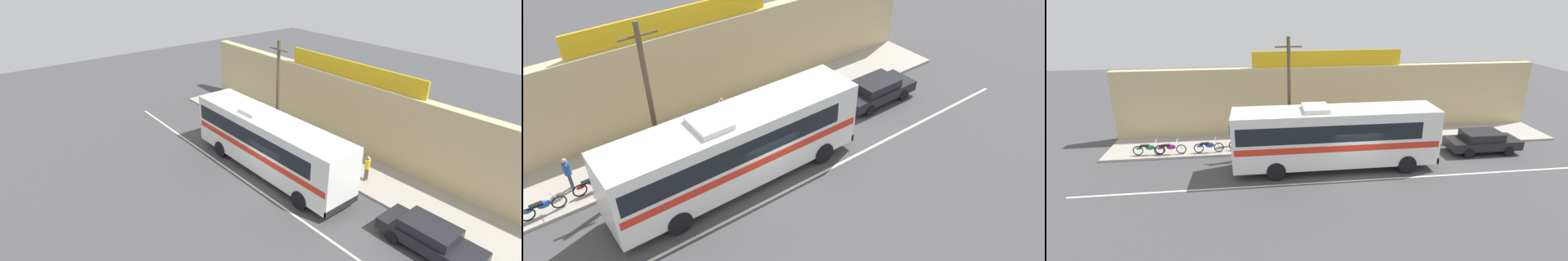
{
  "view_description": "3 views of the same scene",
  "coord_description": "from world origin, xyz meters",
  "views": [
    {
      "loc": [
        14.76,
        -12.41,
        12.41
      ],
      "look_at": [
        -2.56,
        1.63,
        2.0
      ],
      "focal_mm": 26.95,
      "sensor_mm": 36.0,
      "label": 1
    },
    {
      "loc": [
        -9.05,
        -13.15,
        14.3
      ],
      "look_at": [
        1.41,
        0.85,
        1.83
      ],
      "focal_mm": 32.98,
      "sensor_mm": 36.0,
      "label": 2
    },
    {
      "loc": [
        -5.15,
        -18.86,
        9.57
      ],
      "look_at": [
        -2.56,
        1.51,
        2.18
      ],
      "focal_mm": 26.17,
      "sensor_mm": 36.0,
      "label": 3
    }
  ],
  "objects": [
    {
      "name": "ground_plane",
      "position": [
        0.0,
        0.0,
        0.0
      ],
      "size": [
        70.0,
        70.0,
        0.0
      ],
      "primitive_type": "plane",
      "color": "#444447"
    },
    {
      "name": "sidewalk_slab",
      "position": [
        0.0,
        5.2,
        0.07
      ],
      "size": [
        30.0,
        3.6,
        0.14
      ],
      "primitive_type": "cube",
      "color": "#A8A399",
      "rests_on": "ground_plane"
    },
    {
      "name": "storefront_facade",
      "position": [
        0.0,
        7.35,
        2.4
      ],
      "size": [
        30.0,
        0.7,
        4.8
      ],
      "primitive_type": "cube",
      "color": "tan",
      "rests_on": "ground_plane"
    },
    {
      "name": "storefront_billboard",
      "position": [
        -0.38,
        7.35,
        5.35
      ],
      "size": [
        10.48,
        0.12,
        1.1
      ],
      "primitive_type": "cube",
      "color": "gold",
      "rests_on": "storefront_facade"
    },
    {
      "name": "road_center_stripe",
      "position": [
        0.0,
        -0.8,
        0.0
      ],
      "size": [
        30.0,
        0.14,
        0.01
      ],
      "primitive_type": "cube",
      "color": "silver",
      "rests_on": "ground_plane"
    },
    {
      "name": "intercity_bus",
      "position": [
        -1.09,
        0.98,
        2.07
      ],
      "size": [
        11.55,
        2.6,
        3.78
      ],
      "color": "white",
      "rests_on": "ground_plane"
    },
    {
      "name": "parked_car",
      "position": [
        8.79,
        2.15,
        0.74
      ],
      "size": [
        4.53,
        1.91,
        1.37
      ],
      "color": "black",
      "rests_on": "ground_plane"
    },
    {
      "name": "utility_pole",
      "position": [
        -3.39,
        3.75,
        3.83
      ],
      "size": [
        1.6,
        0.22,
        7.11
      ],
      "color": "brown",
      "rests_on": "sidewalk_slab"
    },
    {
      "name": "motorcycle_blue",
      "position": [
        -8.54,
        3.89,
        0.57
      ],
      "size": [
        1.86,
        0.56,
        0.94
      ],
      "color": "black",
      "rests_on": "sidewalk_slab"
    },
    {
      "name": "motorcycle_orange",
      "position": [
        -12.18,
        3.97,
        0.57
      ],
      "size": [
        1.95,
        0.56,
        0.94
      ],
      "color": "black",
      "rests_on": "sidewalk_slab"
    },
    {
      "name": "motorcycle_red",
      "position": [
        -6.41,
        4.08,
        0.57
      ],
      "size": [
        1.83,
        0.56,
        0.94
      ],
      "color": "black",
      "rests_on": "sidewalk_slab"
    },
    {
      "name": "motorcycle_purple",
      "position": [
        -10.89,
        3.88,
        0.57
      ],
      "size": [
        1.96,
        0.56,
        0.94
      ],
      "color": "black",
      "rests_on": "sidewalk_slab"
    },
    {
      "name": "pedestrian_far_left",
      "position": [
        0.65,
        5.1,
        1.04
      ],
      "size": [
        0.3,
        0.48,
        1.57
      ],
      "color": "navy",
      "rests_on": "sidewalk_slab"
    },
    {
      "name": "pedestrian_far_right",
      "position": [
        -7.13,
        4.8,
        1.09
      ],
      "size": [
        0.3,
        0.48,
        1.64
      ],
      "color": "navy",
      "rests_on": "sidewalk_slab"
    },
    {
      "name": "pedestrian_by_curb",
      "position": [
        3.51,
        4.58,
        1.05
      ],
      "size": [
        0.3,
        0.48,
        1.57
      ],
      "color": "brown",
      "rests_on": "sidewalk_slab"
    }
  ]
}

